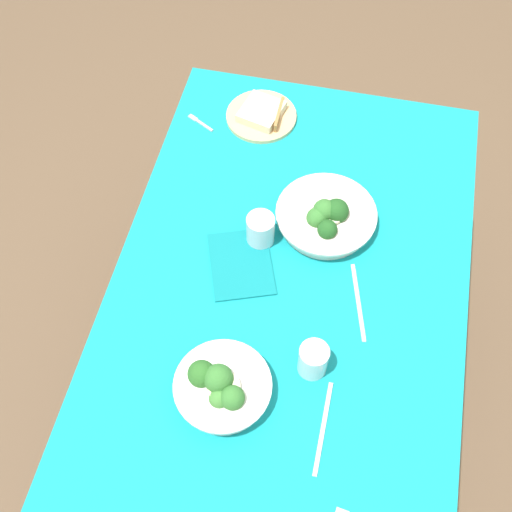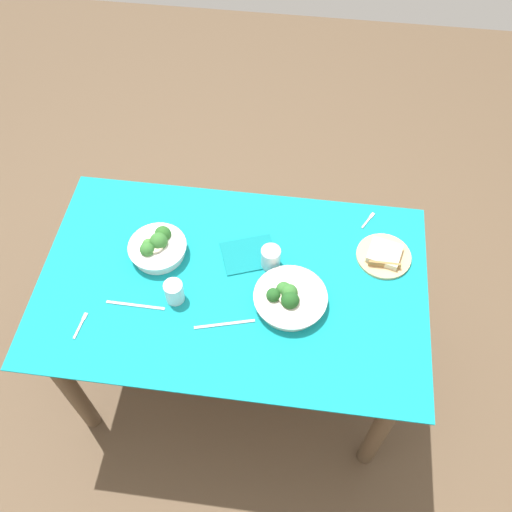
{
  "view_description": "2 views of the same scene",
  "coord_description": "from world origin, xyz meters",
  "px_view_note": "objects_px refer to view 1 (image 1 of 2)",
  "views": [
    {
      "loc": [
        -0.81,
        -0.1,
        2.23
      ],
      "look_at": [
        0.07,
        0.1,
        0.8
      ],
      "focal_mm": 46.61,
      "sensor_mm": 36.0,
      "label": 1
    },
    {
      "loc": [
        0.23,
        -1.08,
        2.55
      ],
      "look_at": [
        0.07,
        0.12,
        0.8
      ],
      "focal_mm": 39.31,
      "sensor_mm": 36.0,
      "label": 2
    }
  ],
  "objects_px": {
    "broccoli_bowl_near": "(326,217)",
    "bread_side_plate": "(262,114)",
    "broccoli_bowl_far": "(221,387)",
    "fork_by_near_bowl": "(200,122)",
    "table_knife_left": "(323,428)",
    "napkin_folded_upper": "(241,264)",
    "water_glass_side": "(260,230)",
    "table_knife_right": "(358,301)",
    "water_glass_center": "(313,360)"
  },
  "relations": [
    {
      "from": "table_knife_right",
      "to": "napkin_folded_upper",
      "type": "distance_m",
      "value": 0.31
    },
    {
      "from": "water_glass_side",
      "to": "table_knife_right",
      "type": "distance_m",
      "value": 0.31
    },
    {
      "from": "broccoli_bowl_far",
      "to": "water_glass_side",
      "type": "height_order",
      "value": "broccoli_bowl_far"
    },
    {
      "from": "fork_by_near_bowl",
      "to": "table_knife_right",
      "type": "height_order",
      "value": "same"
    },
    {
      "from": "water_glass_center",
      "to": "fork_by_near_bowl",
      "type": "xyz_separation_m",
      "value": [
        0.69,
        0.46,
        -0.04
      ]
    },
    {
      "from": "table_knife_right",
      "to": "napkin_folded_upper",
      "type": "height_order",
      "value": "napkin_folded_upper"
    },
    {
      "from": "water_glass_center",
      "to": "table_knife_right",
      "type": "bearing_deg",
      "value": -22.92
    },
    {
      "from": "water_glass_side",
      "to": "table_knife_right",
      "type": "bearing_deg",
      "value": -115.21
    },
    {
      "from": "water_glass_center",
      "to": "water_glass_side",
      "type": "relative_size",
      "value": 1.01
    },
    {
      "from": "napkin_folded_upper",
      "to": "water_glass_side",
      "type": "bearing_deg",
      "value": -20.22
    },
    {
      "from": "broccoli_bowl_far",
      "to": "fork_by_near_bowl",
      "type": "xyz_separation_m",
      "value": [
        0.8,
        0.27,
        -0.04
      ]
    },
    {
      "from": "broccoli_bowl_far",
      "to": "table_knife_right",
      "type": "relative_size",
      "value": 1.02
    },
    {
      "from": "broccoli_bowl_near",
      "to": "bread_side_plate",
      "type": "relative_size",
      "value": 1.27
    },
    {
      "from": "fork_by_near_bowl",
      "to": "table_knife_right",
      "type": "xyz_separation_m",
      "value": [
        -0.5,
        -0.54,
        -0.0
      ]
    },
    {
      "from": "fork_by_near_bowl",
      "to": "table_knife_left",
      "type": "xyz_separation_m",
      "value": [
        -0.83,
        -0.51,
        -0.0
      ]
    },
    {
      "from": "fork_by_near_bowl",
      "to": "table_knife_left",
      "type": "bearing_deg",
      "value": 150.18
    },
    {
      "from": "broccoli_bowl_far",
      "to": "fork_by_near_bowl",
      "type": "relative_size",
      "value": 2.54
    },
    {
      "from": "fork_by_near_bowl",
      "to": "table_knife_left",
      "type": "relative_size",
      "value": 0.4
    },
    {
      "from": "broccoli_bowl_near",
      "to": "fork_by_near_bowl",
      "type": "bearing_deg",
      "value": 56.21
    },
    {
      "from": "bread_side_plate",
      "to": "fork_by_near_bowl",
      "type": "distance_m",
      "value": 0.19
    },
    {
      "from": "napkin_folded_upper",
      "to": "water_glass_center",
      "type": "bearing_deg",
      "value": -136.82
    },
    {
      "from": "table_knife_left",
      "to": "napkin_folded_upper",
      "type": "distance_m",
      "value": 0.47
    },
    {
      "from": "bread_side_plate",
      "to": "broccoli_bowl_far",
      "type": "bearing_deg",
      "value": -174.08
    },
    {
      "from": "water_glass_center",
      "to": "fork_by_near_bowl",
      "type": "height_order",
      "value": "water_glass_center"
    },
    {
      "from": "broccoli_bowl_near",
      "to": "table_knife_right",
      "type": "relative_size",
      "value": 1.23
    },
    {
      "from": "broccoli_bowl_near",
      "to": "water_glass_side",
      "type": "bearing_deg",
      "value": 118.2
    },
    {
      "from": "water_glass_side",
      "to": "napkin_folded_upper",
      "type": "relative_size",
      "value": 0.44
    },
    {
      "from": "water_glass_side",
      "to": "napkin_folded_upper",
      "type": "distance_m",
      "value": 0.1
    },
    {
      "from": "broccoli_bowl_near",
      "to": "fork_by_near_bowl",
      "type": "relative_size",
      "value": 3.05
    },
    {
      "from": "water_glass_center",
      "to": "water_glass_side",
      "type": "distance_m",
      "value": 0.38
    },
    {
      "from": "bread_side_plate",
      "to": "table_knife_left",
      "type": "height_order",
      "value": "bread_side_plate"
    },
    {
      "from": "water_glass_center",
      "to": "table_knife_right",
      "type": "xyz_separation_m",
      "value": [
        0.2,
        -0.08,
        -0.04
      ]
    },
    {
      "from": "fork_by_near_bowl",
      "to": "table_knife_right",
      "type": "relative_size",
      "value": 0.4
    },
    {
      "from": "broccoli_bowl_near",
      "to": "fork_by_near_bowl",
      "type": "distance_m",
      "value": 0.51
    },
    {
      "from": "broccoli_bowl_far",
      "to": "broccoli_bowl_near",
      "type": "bearing_deg",
      "value": -16.76
    },
    {
      "from": "broccoli_bowl_far",
      "to": "napkin_folded_upper",
      "type": "xyz_separation_m",
      "value": [
        0.35,
        0.03,
        -0.04
      ]
    },
    {
      "from": "bread_side_plate",
      "to": "water_glass_center",
      "type": "distance_m",
      "value": 0.8
    },
    {
      "from": "table_knife_left",
      "to": "fork_by_near_bowl",
      "type": "bearing_deg",
      "value": 31.87
    },
    {
      "from": "table_knife_left",
      "to": "napkin_folded_upper",
      "type": "bearing_deg",
      "value": 36.56
    },
    {
      "from": "bread_side_plate",
      "to": "water_glass_side",
      "type": "bearing_deg",
      "value": -168.47
    },
    {
      "from": "fork_by_near_bowl",
      "to": "bread_side_plate",
      "type": "bearing_deg",
      "value": -132.51
    },
    {
      "from": "napkin_folded_upper",
      "to": "bread_side_plate",
      "type": "bearing_deg",
      "value": 6.12
    },
    {
      "from": "table_knife_left",
      "to": "table_knife_right",
      "type": "xyz_separation_m",
      "value": [
        0.33,
        -0.03,
        0.0
      ]
    },
    {
      "from": "water_glass_center",
      "to": "table_knife_right",
      "type": "distance_m",
      "value": 0.22
    },
    {
      "from": "broccoli_bowl_far",
      "to": "broccoli_bowl_near",
      "type": "distance_m",
      "value": 0.54
    },
    {
      "from": "broccoli_bowl_near",
      "to": "bread_side_plate",
      "type": "height_order",
      "value": "broccoli_bowl_near"
    },
    {
      "from": "fork_by_near_bowl",
      "to": "napkin_folded_upper",
      "type": "relative_size",
      "value": 0.43
    },
    {
      "from": "broccoli_bowl_far",
      "to": "table_knife_right",
      "type": "height_order",
      "value": "broccoli_bowl_far"
    },
    {
      "from": "broccoli_bowl_near",
      "to": "bread_side_plate",
      "type": "xyz_separation_m",
      "value": [
        0.34,
        0.25,
        -0.02
      ]
    },
    {
      "from": "bread_side_plate",
      "to": "napkin_folded_upper",
      "type": "xyz_separation_m",
      "value": [
        -0.51,
        -0.05,
        -0.01
      ]
    }
  ]
}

